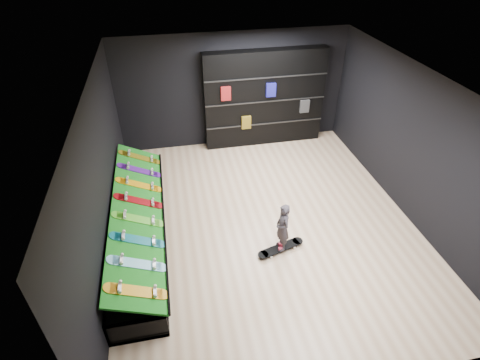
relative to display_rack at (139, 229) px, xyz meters
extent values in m
cube|color=beige|center=(2.55, 0.00, -0.25)|extent=(6.00, 7.00, 0.01)
cube|color=white|center=(2.55, 0.00, 2.75)|extent=(6.00, 7.00, 0.01)
cube|color=black|center=(2.55, 3.50, 1.25)|extent=(6.00, 0.02, 3.00)
cube|color=black|center=(2.55, -3.50, 1.25)|extent=(6.00, 0.02, 3.00)
cube|color=black|center=(-0.45, 0.00, 1.25)|extent=(0.02, 7.00, 3.00)
cube|color=black|center=(5.55, 0.00, 1.25)|extent=(0.02, 7.00, 3.00)
cube|color=#0F6211|center=(0.05, 0.00, 0.46)|extent=(0.92, 4.50, 0.46)
cube|color=black|center=(3.35, 3.32, 1.03)|extent=(3.20, 0.37, 2.56)
imported|color=black|center=(2.62, -0.87, 0.14)|extent=(0.18, 0.24, 0.60)
camera|label=1|loc=(0.84, -5.67, 5.02)|focal=28.00mm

